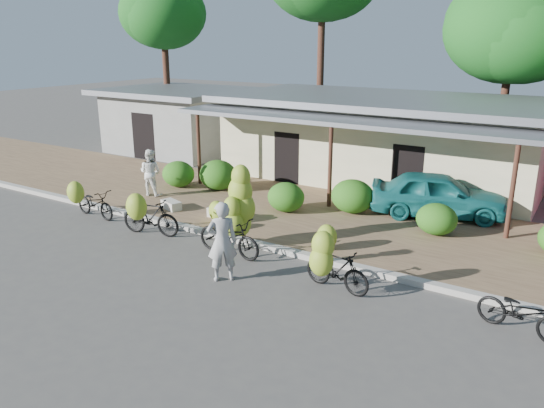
# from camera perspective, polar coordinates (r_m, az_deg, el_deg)

# --- Properties ---
(ground) EXTENTS (100.00, 100.00, 0.00)m
(ground) POSITION_cam_1_polar(r_m,az_deg,el_deg) (13.22, -5.75, -7.52)
(ground) COLOR #4D4B48
(ground) RESTS_ON ground
(sidewalk) EXTENTS (60.00, 6.00, 0.12)m
(sidewalk) POSITION_cam_1_polar(r_m,az_deg,el_deg) (17.12, 4.50, -1.37)
(sidewalk) COLOR #8F714D
(sidewalk) RESTS_ON ground
(curb) EXTENTS (60.00, 0.25, 0.15)m
(curb) POSITION_cam_1_polar(r_m,az_deg,el_deg) (14.68, -0.98, -4.50)
(curb) COLOR #A8A399
(curb) RESTS_ON ground
(shop_main) EXTENTS (13.00, 8.50, 3.35)m
(shop_main) POSITION_cam_1_polar(r_m,az_deg,el_deg) (22.00, 11.87, 6.99)
(shop_main) COLOR beige
(shop_main) RESTS_ON ground
(shop_grey) EXTENTS (7.00, 6.00, 3.15)m
(shop_grey) POSITION_cam_1_polar(r_m,az_deg,el_deg) (27.79, -10.07, 8.98)
(shop_grey) COLOR gray
(shop_grey) RESTS_ON ground
(tree_back_left) EXTENTS (4.81, 4.66, 8.73)m
(tree_back_left) POSITION_cam_1_polar(r_m,az_deg,el_deg) (30.92, -11.78, 19.61)
(tree_back_left) COLOR #46271C
(tree_back_left) RESTS_ON ground
(tree_center_right) EXTENTS (5.91, 5.85, 8.29)m
(tree_center_right) POSITION_cam_1_polar(r_m,az_deg,el_deg) (26.36, 24.16, 17.04)
(tree_center_right) COLOR #46271C
(tree_center_right) RESTS_ON ground
(hedge_0) EXTENTS (1.27, 1.14, 0.99)m
(hedge_0) POSITION_cam_1_polar(r_m,az_deg,el_deg) (20.52, -10.04, 3.20)
(hedge_0) COLOR #145613
(hedge_0) RESTS_ON sidewalk
(hedge_1) EXTENTS (1.43, 1.29, 1.12)m
(hedge_1) POSITION_cam_1_polar(r_m,az_deg,el_deg) (19.91, -5.83, 3.13)
(hedge_1) COLOR #145613
(hedge_1) RESTS_ON sidewalk
(hedge_2) EXTENTS (1.24, 1.11, 0.97)m
(hedge_2) POSITION_cam_1_polar(r_m,az_deg,el_deg) (17.28, 1.51, 0.75)
(hedge_2) COLOR #145613
(hedge_2) RESTS_ON sidewalk
(hedge_3) EXTENTS (1.41, 1.26, 1.10)m
(hedge_3) POSITION_cam_1_polar(r_m,az_deg,el_deg) (17.34, 8.66, 0.83)
(hedge_3) COLOR #145613
(hedge_3) RESTS_ON sidewalk
(hedge_4) EXTENTS (1.18, 1.06, 0.92)m
(hedge_4) POSITION_cam_1_polar(r_m,az_deg,el_deg) (15.96, 17.29, -1.57)
(hedge_4) COLOR #145613
(hedge_4) RESTS_ON sidewalk
(bike_far_left) EXTENTS (1.82, 1.27, 1.34)m
(bike_far_left) POSITION_cam_1_polar(r_m,az_deg,el_deg) (17.94, -18.78, 0.25)
(bike_far_left) COLOR black
(bike_far_left) RESTS_ON ground
(bike_left) EXTENTS (1.92, 1.35, 1.45)m
(bike_left) POSITION_cam_1_polar(r_m,az_deg,el_deg) (15.79, -13.20, -1.15)
(bike_left) COLOR black
(bike_left) RESTS_ON ground
(bike_center) EXTENTS (2.04, 1.25, 2.38)m
(bike_center) POSITION_cam_1_polar(r_m,az_deg,el_deg) (14.17, -4.09, -1.82)
(bike_center) COLOR black
(bike_center) RESTS_ON ground
(bike_right) EXTENTS (1.73, 1.23, 1.61)m
(bike_right) POSITION_cam_1_polar(r_m,az_deg,el_deg) (12.06, 6.57, -6.57)
(bike_right) COLOR black
(bike_right) RESTS_ON ground
(bike_far_right) EXTENTS (1.84, 0.97, 0.92)m
(bike_far_right) POSITION_cam_1_polar(r_m,az_deg,el_deg) (11.57, 25.32, -10.50)
(bike_far_right) COLOR black
(bike_far_right) RESTS_ON ground
(loose_banana_a) EXTENTS (0.53, 0.45, 0.66)m
(loose_banana_a) POSITION_cam_1_polar(r_m,az_deg,el_deg) (16.28, -5.66, -0.96)
(loose_banana_a) COLOR #91AE2B
(loose_banana_a) RESTS_ON sidewalk
(loose_banana_b) EXTENTS (0.52, 0.45, 0.66)m
(loose_banana_b) POSITION_cam_1_polar(r_m,az_deg,el_deg) (16.46, -5.98, -0.76)
(loose_banana_b) COLOR #91AE2B
(loose_banana_b) RESTS_ON sidewalk
(loose_banana_c) EXTENTS (0.56, 0.48, 0.70)m
(loose_banana_c) POSITION_cam_1_polar(r_m,az_deg,el_deg) (14.28, 5.91, -3.55)
(loose_banana_c) COLOR #91AE2B
(loose_banana_c) RESTS_ON sidewalk
(sack_near) EXTENTS (0.88, 0.46, 0.30)m
(sack_near) POSITION_cam_1_polar(r_m,az_deg,el_deg) (16.87, -5.47, -0.93)
(sack_near) COLOR silver
(sack_near) RESTS_ON sidewalk
(sack_far) EXTENTS (0.83, 0.59, 0.28)m
(sack_far) POSITION_cam_1_polar(r_m,az_deg,el_deg) (17.93, -10.78, -0.09)
(sack_far) COLOR silver
(sack_far) RESTS_ON sidewalk
(vendor) EXTENTS (0.84, 0.83, 1.96)m
(vendor) POSITION_cam_1_polar(r_m,az_deg,el_deg) (12.54, -5.39, -4.05)
(vendor) COLOR #999999
(vendor) RESTS_ON ground
(bystander) EXTENTS (0.93, 0.78, 1.68)m
(bystander) POSITION_cam_1_polar(r_m,az_deg,el_deg) (19.50, -12.94, 3.33)
(bystander) COLOR white
(bystander) RESTS_ON sidewalk
(teal_van) EXTENTS (4.51, 2.91, 1.43)m
(teal_van) POSITION_cam_1_polar(r_m,az_deg,el_deg) (17.56, 17.41, 0.99)
(teal_van) COLOR #17696A
(teal_van) RESTS_ON sidewalk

